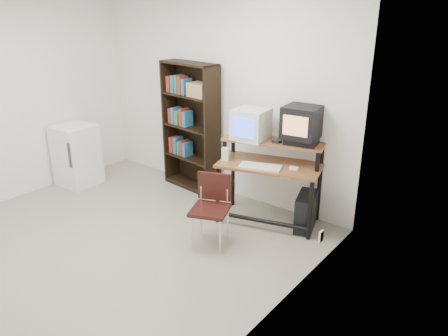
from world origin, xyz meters
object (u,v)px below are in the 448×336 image
Objects in this scene: computer_desk at (270,167)px; crt_tv at (302,122)px; school_chair at (212,203)px; mini_fridge at (77,155)px; pc_tower at (306,211)px; bookshelf at (192,125)px; crt_monitor at (251,124)px.

crt_tv reaches higher than computer_desk.
mini_fridge is (-2.58, 0.10, -0.04)m from school_chair.
crt_tv is at bearing 135.61° from pc_tower.
bookshelf is (-1.87, 0.14, 0.69)m from pc_tower.
mini_fridge is at bearing -139.59° from bookshelf.
crt_monitor is 0.55× the size of school_chair.
mini_fridge reaches higher than school_chair.
school_chair is at bearing -92.29° from crt_monitor.
mini_fridge is (-1.38, -0.95, -0.47)m from bookshelf.
school_chair is at bearing -144.29° from pc_tower.
bookshelf is at bearing 154.57° from computer_desk.
crt_monitor is 1.01× the size of crt_tv.
pc_tower is at bearing 1.79° from bookshelf.
pc_tower is at bearing -3.24° from computer_desk.
computer_desk is 0.66m from pc_tower.
bookshelf is 1.73m from mini_fridge.
crt_tv is 1.04m from pc_tower.
crt_monitor is 2.71m from mini_fridge.
crt_monitor is 0.49× the size of mini_fridge.
bookshelf is (-1.42, 0.24, 0.22)m from computer_desk.
bookshelf reaches higher than pc_tower.
bookshelf reaches higher than computer_desk.
mini_fridge is at bearing 178.25° from computer_desk.
school_chair is 1.65m from bookshelf.
crt_tv is at bearing 18.76° from computer_desk.
mini_fridge is at bearing 155.19° from school_chair.
computer_desk is at bearing -152.09° from crt_tv.
crt_monitor is at bearing 12.88° from mini_fridge.
pc_tower is (0.45, 0.10, -0.48)m from computer_desk.
school_chair is (-0.22, -0.81, -0.21)m from computer_desk.
computer_desk is 1.46m from bookshelf.
computer_desk is at bearing 11.06° from mini_fridge.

